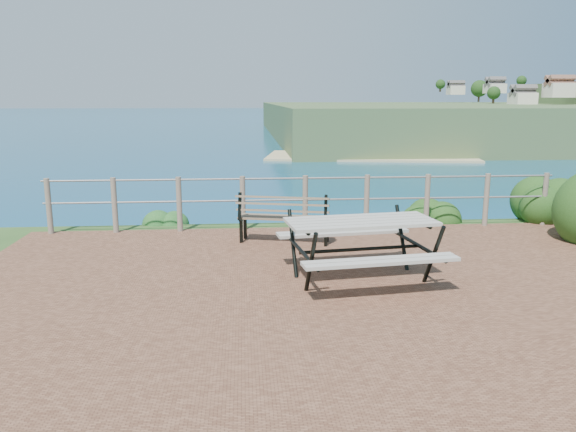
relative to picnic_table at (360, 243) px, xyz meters
name	(u,v)px	position (x,y,z in m)	size (l,w,h in m)	color
ground	(333,290)	(-0.41, -0.33, -0.52)	(10.00, 7.00, 0.12)	brown
ocean	(246,104)	(-0.41, 199.67, -0.52)	(1200.00, 1200.00, 0.00)	#146F79
safety_railing	(305,200)	(-0.41, 3.02, 0.05)	(9.40, 0.10, 1.00)	#6B5B4C
picnic_table	(360,243)	(0.00, 0.00, 0.00)	(2.03, 1.67, 0.82)	#9A968A
park_bench	(284,210)	(-0.86, 2.06, 0.05)	(1.59, 0.75, 0.87)	brown
shrub_right_edge	(553,221)	(4.61, 3.37, -0.52)	(1.04, 1.04, 1.49)	#1C3C12
shrub_lip_west	(164,223)	(-3.11, 3.80, -0.52)	(0.87, 0.87, 0.66)	#1D4F20
shrub_lip_east	(428,219)	(2.20, 3.81, -0.52)	(0.84, 0.84, 0.60)	#1C3C12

